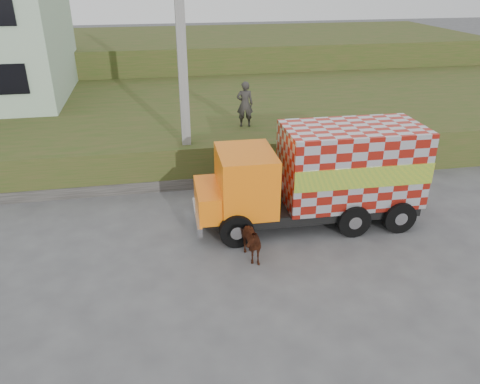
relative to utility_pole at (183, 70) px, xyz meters
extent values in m
plane|color=#474749|center=(1.00, -4.60, -4.08)|extent=(120.00, 120.00, 0.00)
cube|color=#2F4818|center=(1.00, 5.40, -3.33)|extent=(40.00, 12.00, 1.50)
cube|color=#2F4818|center=(1.00, 17.40, -2.58)|extent=(40.00, 12.00, 3.00)
cube|color=#595651|center=(-1.00, -0.40, -3.88)|extent=(16.00, 0.50, 0.40)
cube|color=gray|center=(0.00, 0.00, -0.08)|extent=(0.30, 0.30, 8.00)
cube|color=black|center=(3.52, -3.61, -3.50)|extent=(6.02, 2.05, 0.31)
cube|color=orange|center=(1.41, -3.57, -2.53)|extent=(1.62, 2.05, 1.76)
cube|color=orange|center=(0.40, -3.55, -3.06)|extent=(0.92, 1.86, 0.79)
cube|color=silver|center=(4.58, -3.63, -2.23)|extent=(4.09, 2.19, 2.29)
cube|color=yellow|center=(4.56, -4.71, -2.23)|extent=(4.05, 0.11, 0.62)
cube|color=yellow|center=(4.60, -2.56, -2.23)|extent=(4.05, 0.11, 0.62)
cube|color=silver|center=(-0.04, -3.54, -3.59)|extent=(0.17, 2.03, 0.26)
cylinder|color=black|center=(0.95, -4.57, -3.59)|extent=(0.97, 0.33, 0.97)
cylinder|color=black|center=(0.99, -2.55, -3.59)|extent=(0.97, 0.33, 0.97)
cylinder|color=black|center=(4.38, -4.64, -3.59)|extent=(0.97, 0.33, 0.97)
cylinder|color=black|center=(4.42, -2.62, -3.59)|extent=(0.97, 0.33, 0.97)
cylinder|color=black|center=(5.79, -4.67, -3.59)|extent=(0.97, 0.33, 0.97)
cylinder|color=black|center=(5.83, -2.64, -3.59)|extent=(0.97, 0.33, 0.97)
imported|color=#341D0D|center=(1.14, -5.26, -3.54)|extent=(0.81, 1.35, 1.07)
imported|color=#302E2B|center=(2.41, 1.62, -1.70)|extent=(0.69, 0.50, 1.75)
camera|label=1|loc=(-1.04, -15.66, 3.00)|focal=35.00mm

